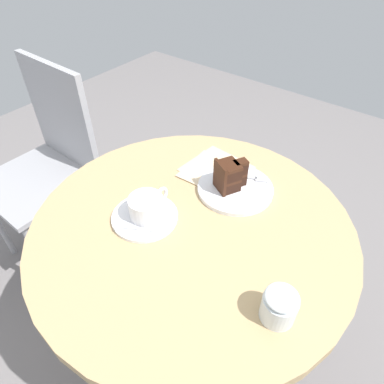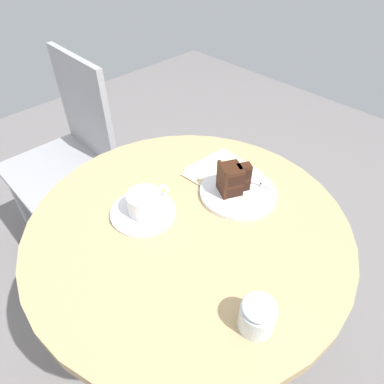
# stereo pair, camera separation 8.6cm
# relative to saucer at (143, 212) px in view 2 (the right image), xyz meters

# --- Properties ---
(ground_plane) EXTENTS (4.40, 4.40, 0.01)m
(ground_plane) POSITION_rel_saucer_xyz_m (0.06, -0.10, -0.69)
(ground_plane) COLOR slate
(ground_plane) RESTS_ON ground
(cafe_table) EXTENTS (0.79, 0.79, 0.68)m
(cafe_table) POSITION_rel_saucer_xyz_m (0.06, -0.10, -0.11)
(cafe_table) COLOR tan
(cafe_table) RESTS_ON ground
(saucer) EXTENTS (0.16, 0.16, 0.01)m
(saucer) POSITION_rel_saucer_xyz_m (0.00, 0.00, 0.00)
(saucer) COLOR white
(saucer) RESTS_ON cafe_table
(coffee_cup) EXTENTS (0.11, 0.08, 0.06)m
(coffee_cup) POSITION_rel_saucer_xyz_m (0.01, -0.00, 0.03)
(coffee_cup) COLOR white
(coffee_cup) RESTS_ON saucer
(teaspoon) EXTENTS (0.06, 0.10, 0.00)m
(teaspoon) POSITION_rel_saucer_xyz_m (-0.05, -0.00, 0.01)
(teaspoon) COLOR #B7B7BC
(teaspoon) RESTS_ON saucer
(cake_plate) EXTENTS (0.20, 0.20, 0.01)m
(cake_plate) POSITION_rel_saucer_xyz_m (0.23, -0.12, 0.00)
(cake_plate) COLOR white
(cake_plate) RESTS_ON cafe_table
(cake_slice) EXTENTS (0.09, 0.08, 0.09)m
(cake_slice) POSITION_rel_saucer_xyz_m (0.21, -0.11, 0.05)
(cake_slice) COLOR black
(cake_slice) RESTS_ON cake_plate
(fork) EXTENTS (0.07, 0.13, 0.00)m
(fork) POSITION_rel_saucer_xyz_m (0.28, -0.13, 0.01)
(fork) COLOR #B7B7BC
(fork) RESTS_ON cake_plate
(napkin) EXTENTS (0.19, 0.18, 0.00)m
(napkin) POSITION_rel_saucer_xyz_m (0.26, -0.03, -0.00)
(napkin) COLOR beige
(napkin) RESTS_ON cafe_table
(cafe_chair) EXTENTS (0.39, 0.39, 0.85)m
(cafe_chair) POSITION_rel_saucer_xyz_m (0.13, 0.67, -0.19)
(cafe_chair) COLOR #9E9EA3
(cafe_chair) RESTS_ON ground
(sugar_pot) EXTENTS (0.07, 0.07, 0.08)m
(sugar_pot) POSITION_rel_saucer_xyz_m (-0.03, -0.38, 0.03)
(sugar_pot) COLOR silver
(sugar_pot) RESTS_ON cafe_table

